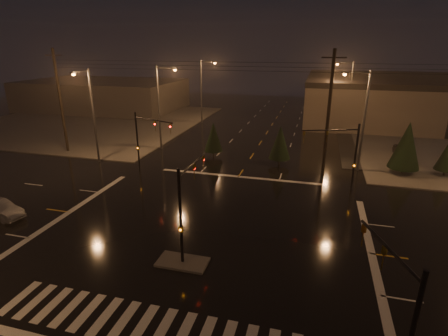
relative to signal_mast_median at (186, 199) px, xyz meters
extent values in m
plane|color=black|center=(0.00, 3.07, -3.75)|extent=(140.00, 140.00, 0.00)
cube|color=#4B4843|center=(-30.00, 33.07, -3.69)|extent=(36.00, 36.00, 0.12)
cube|color=#4B4843|center=(0.00, -0.93, -3.68)|extent=(3.00, 1.60, 0.15)
cube|color=beige|center=(0.00, -5.93, -3.75)|extent=(15.00, 2.60, 0.01)
cube|color=beige|center=(0.00, 14.07, -3.75)|extent=(16.00, 0.50, 0.01)
cube|color=#453F3D|center=(-35.00, 45.07, -0.95)|extent=(30.00, 18.00, 5.60)
cylinder|color=black|center=(0.00, -0.93, -0.75)|extent=(0.18, 0.18, 6.00)
cylinder|color=black|center=(0.00, 1.32, 1.75)|extent=(0.12, 4.50, 0.12)
imported|color=#594707|center=(0.00, 3.35, 1.70)|extent=(0.16, 0.20, 1.00)
cube|color=#594707|center=(0.00, -0.93, -1.45)|extent=(0.25, 0.18, 0.35)
cylinder|color=black|center=(10.50, 13.57, -0.75)|extent=(0.18, 0.18, 6.00)
cylinder|color=black|center=(8.15, 12.72, 1.75)|extent=(4.74, 1.82, 0.12)
imported|color=#594707|center=(6.04, 11.95, 1.70)|extent=(0.24, 0.22, 1.00)
cube|color=#594707|center=(10.50, 13.57, -1.45)|extent=(0.25, 0.18, 0.35)
cylinder|color=black|center=(-10.50, 13.57, -0.75)|extent=(0.18, 0.18, 6.00)
cylinder|color=black|center=(-8.15, 12.72, 1.75)|extent=(4.74, 1.82, 0.12)
imported|color=#594707|center=(-6.04, 11.95, 1.70)|extent=(0.24, 0.22, 1.00)
cube|color=#594707|center=(-10.50, 13.57, -1.45)|extent=(0.25, 0.18, 0.35)
cylinder|color=black|center=(9.82, -5.55, 1.75)|extent=(1.48, 3.80, 0.12)
imported|color=#594707|center=(9.20, -3.86, 1.70)|extent=(0.22, 0.24, 1.00)
cylinder|color=#38383A|center=(-11.50, 21.07, 1.25)|extent=(0.24, 0.24, 10.00)
cylinder|color=#38383A|center=(-10.30, 21.07, 6.05)|extent=(2.40, 0.14, 0.14)
cube|color=#38383A|center=(-9.20, 21.07, 6.00)|extent=(0.70, 0.30, 0.18)
sphere|color=orange|center=(-9.20, 21.07, 5.87)|extent=(0.32, 0.32, 0.32)
cylinder|color=#38383A|center=(-11.50, 37.07, 1.25)|extent=(0.24, 0.24, 10.00)
cylinder|color=#38383A|center=(-10.30, 37.07, 6.05)|extent=(2.40, 0.14, 0.14)
cube|color=#38383A|center=(-9.20, 37.07, 6.00)|extent=(0.70, 0.30, 0.18)
sphere|color=orange|center=(-9.20, 37.07, 5.87)|extent=(0.32, 0.32, 0.32)
cylinder|color=#38383A|center=(11.50, 19.07, 1.25)|extent=(0.24, 0.24, 10.00)
cylinder|color=#38383A|center=(10.30, 19.07, 6.05)|extent=(2.40, 0.14, 0.14)
cube|color=#38383A|center=(9.20, 19.07, 6.00)|extent=(0.70, 0.30, 0.18)
sphere|color=orange|center=(9.20, 19.07, 5.87)|extent=(0.32, 0.32, 0.32)
cylinder|color=#38383A|center=(11.50, 39.07, 1.25)|extent=(0.24, 0.24, 10.00)
cylinder|color=#38383A|center=(10.30, 39.07, 6.05)|extent=(2.40, 0.14, 0.14)
cube|color=#38383A|center=(9.20, 39.07, 6.00)|extent=(0.70, 0.30, 0.18)
sphere|color=orange|center=(9.20, 39.07, 5.87)|extent=(0.32, 0.32, 0.32)
cylinder|color=#38383A|center=(-16.00, 14.57, 1.25)|extent=(0.24, 0.24, 10.00)
cylinder|color=#38383A|center=(-16.00, 13.37, 6.05)|extent=(0.14, 2.40, 0.14)
cube|color=#38383A|center=(-16.00, 12.27, 6.00)|extent=(0.30, 0.70, 0.18)
sphere|color=orange|center=(-16.00, 12.27, 5.87)|extent=(0.32, 0.32, 0.32)
cylinder|color=black|center=(-22.00, 17.07, 2.25)|extent=(0.32, 0.32, 12.00)
cube|color=black|center=(-22.00, 17.07, 7.45)|extent=(2.20, 0.12, 0.12)
cylinder|color=black|center=(8.00, 17.07, 2.25)|extent=(0.32, 0.32, 12.00)
cube|color=black|center=(8.00, 17.07, 7.45)|extent=(2.20, 0.12, 0.12)
cylinder|color=black|center=(15.69, 19.09, -3.40)|extent=(0.18, 0.18, 0.70)
cone|color=black|center=(15.69, 19.09, -0.73)|extent=(2.97, 2.97, 4.64)
cylinder|color=black|center=(19.55, 19.43, -3.40)|extent=(0.18, 0.18, 0.70)
cone|color=black|center=(19.55, 19.43, -1.46)|extent=(2.04, 2.04, 3.19)
cylinder|color=black|center=(-4.26, 19.69, -3.40)|extent=(0.18, 0.18, 0.70)
cone|color=black|center=(-4.26, 19.69, -1.39)|extent=(2.13, 2.13, 3.33)
cylinder|color=black|center=(3.41, 18.82, -3.40)|extent=(0.18, 0.18, 0.70)
cone|color=black|center=(3.41, 18.82, -1.26)|extent=(2.29, 2.29, 3.58)
imported|color=black|center=(16.96, 25.59, -3.10)|extent=(1.83, 3.94, 1.31)
imported|color=slate|center=(-15.36, 1.00, -3.11)|extent=(4.08, 1.97, 1.29)
camera|label=1|loc=(6.99, -17.39, 8.52)|focal=28.00mm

